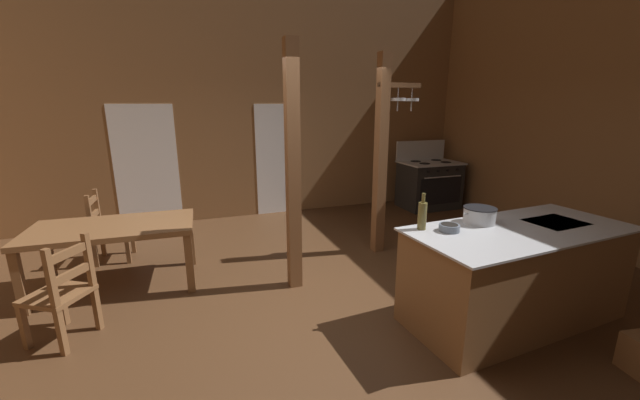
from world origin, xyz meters
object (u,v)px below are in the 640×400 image
Objects in this scene: ladderback_chair_near_window at (108,228)px; mixing_bowl_on_counter at (449,228)px; kitchen_island at (515,274)px; ladderback_chair_by_post at (62,293)px; stove_range at (429,184)px; dining_table at (113,233)px; stockpot_on_counter at (479,215)px; bottle_tall_on_counter at (422,215)px.

mixing_bowl_on_counter is at bearing -40.60° from ladderback_chair_near_window.
kitchen_island is 12.09× the size of mixing_bowl_on_counter.
ladderback_chair_by_post is at bearing -91.79° from ladderback_chair_near_window.
kitchen_island is 2.33× the size of ladderback_chair_near_window.
stove_range is at bearing 65.32° from kitchen_island.
stockpot_on_counter reaches higher than dining_table.
stove_range is 0.76× the size of dining_table.
bottle_tall_on_counter is (3.09, -0.79, 0.62)m from ladderback_chair_by_post.
stove_range is 3.53× the size of stockpot_on_counter.
stove_range is 5.69m from ladderback_chair_near_window.
ladderback_chair_by_post is 3.46m from mixing_bowl_on_counter.
ladderback_chair_by_post is (-5.69, -2.64, -0.03)m from stove_range.
mixing_bowl_on_counter reaches higher than ladderback_chair_near_window.
ladderback_chair_near_window reaches higher than kitchen_island.
mixing_bowl_on_counter is at bearing -15.70° from ladderback_chair_by_post.
bottle_tall_on_counter is (-0.20, 0.13, 0.10)m from mixing_bowl_on_counter.
bottle_tall_on_counter is (-0.89, 0.29, 0.60)m from kitchen_island.
stove_range is at bearing 17.14° from dining_table.
ladderback_chair_near_window is at bearing 143.27° from kitchen_island.
stove_range reaches higher than ladderback_chair_near_window.
mixing_bowl_on_counter reaches higher than ladderback_chair_by_post.
stockpot_on_counter reaches higher than ladderback_chair_near_window.
dining_table is (-3.71, 2.05, 0.19)m from kitchen_island.
ladderback_chair_near_window is at bearing 139.40° from mixing_bowl_on_counter.
dining_table is 1.03m from ladderback_chair_by_post.
ladderback_chair_near_window reaches higher than dining_table.
bottle_tall_on_counter is (-2.60, -3.43, 0.59)m from stove_range.
mixing_bowl_on_counter is (3.29, -0.92, 0.51)m from ladderback_chair_by_post.
bottle_tall_on_counter reaches higher than mixing_bowl_on_counter.
stove_range is at bearing 24.88° from ladderback_chair_by_post.
kitchen_island is at bearing -17.93° from bottle_tall_on_counter.
stove_range is 5.67m from dining_table.
kitchen_island is 6.53× the size of bottle_tall_on_counter.
kitchen_island is 4.13m from ladderback_chair_by_post.
kitchen_island is at bearing -12.79° from mixing_bowl_on_counter.
bottle_tall_on_counter is at bearing -41.05° from ladderback_chair_near_window.
kitchen_island is 4.10m from stove_range.
kitchen_island reaches higher than dining_table.
mixing_bowl_on_counter is (-0.69, 0.16, 0.50)m from kitchen_island.
mixing_bowl_on_counter is 0.54× the size of bottle_tall_on_counter.
stove_range reaches higher than bottle_tall_on_counter.
kitchen_island is 2.33× the size of ladderback_chair_by_post.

